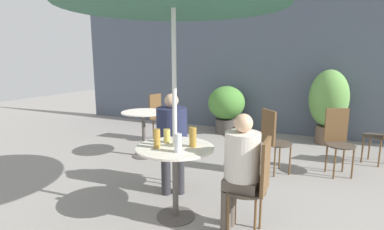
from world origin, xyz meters
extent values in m
plane|color=gray|center=(0.00, 0.00, 0.00)|extent=(20.00, 20.00, 0.00)
cube|color=#4C5666|center=(0.00, 4.10, 1.50)|extent=(10.00, 0.06, 3.00)
cylinder|color=#514C47|center=(-0.25, 0.05, 0.01)|extent=(0.40, 0.40, 0.01)
cylinder|color=#514C47|center=(-0.25, 0.05, 0.38)|extent=(0.06, 0.06, 0.72)
cylinder|color=silver|center=(-0.25, 0.05, 0.75)|extent=(0.78, 0.78, 0.02)
cylinder|color=#514C47|center=(-1.64, 1.54, 0.01)|extent=(0.40, 0.40, 0.01)
cylinder|color=#514C47|center=(-1.64, 1.54, 0.38)|extent=(0.06, 0.06, 0.72)
cylinder|color=silver|center=(-1.64, 1.54, 0.75)|extent=(0.71, 0.71, 0.02)
cylinder|color=#42382D|center=(0.47, 0.06, 0.43)|extent=(0.38, 0.38, 0.02)
cylinder|color=brown|center=(0.60, -0.06, 0.21)|extent=(0.02, 0.02, 0.42)
cylinder|color=brown|center=(0.59, 0.19, 0.21)|extent=(0.02, 0.02, 0.42)
cylinder|color=brown|center=(0.35, -0.06, 0.21)|extent=(0.02, 0.02, 0.42)
cylinder|color=brown|center=(0.34, 0.18, 0.21)|extent=(0.02, 0.02, 0.42)
cube|color=brown|center=(0.64, 0.07, 0.68)|extent=(0.04, 0.32, 0.48)
cylinder|color=#42382D|center=(-0.62, 0.66, 0.43)|extent=(0.38, 0.38, 0.02)
cylinder|color=brown|center=(-0.58, 0.83, 0.21)|extent=(0.02, 0.02, 0.42)
cylinder|color=brown|center=(-0.79, 0.70, 0.21)|extent=(0.02, 0.02, 0.42)
cylinder|color=brown|center=(-0.45, 0.62, 0.21)|extent=(0.02, 0.02, 0.42)
cylinder|color=brown|center=(-0.66, 0.49, 0.21)|extent=(0.02, 0.02, 0.42)
cube|color=brown|center=(-0.71, 0.81, 0.68)|extent=(0.29, 0.19, 0.48)
cylinder|color=#42382D|center=(1.80, 2.77, 0.43)|extent=(0.38, 0.38, 0.02)
cylinder|color=brown|center=(1.85, 2.61, 0.21)|extent=(0.02, 0.02, 0.42)
cylinder|color=brown|center=(1.63, 2.72, 0.21)|extent=(0.02, 0.02, 0.42)
cylinder|color=brown|center=(1.75, 2.94, 0.21)|extent=(0.02, 0.02, 0.42)
cylinder|color=#42382D|center=(1.29, 2.00, 0.43)|extent=(0.38, 0.38, 0.02)
cylinder|color=brown|center=(1.35, 2.16, 0.21)|extent=(0.02, 0.02, 0.42)
cylinder|color=brown|center=(1.13, 2.05, 0.21)|extent=(0.02, 0.02, 0.42)
cylinder|color=brown|center=(1.46, 1.94, 0.21)|extent=(0.02, 0.02, 0.42)
cylinder|color=brown|center=(1.24, 1.83, 0.21)|extent=(0.02, 0.02, 0.42)
cube|color=brown|center=(1.22, 2.15, 0.68)|extent=(0.30, 0.17, 0.48)
cylinder|color=#42382D|center=(-1.83, 2.45, 0.43)|extent=(0.38, 0.38, 0.02)
cylinder|color=brown|center=(-1.93, 2.60, 0.21)|extent=(0.02, 0.02, 0.42)
cylinder|color=brown|center=(-1.97, 2.35, 0.21)|extent=(0.02, 0.02, 0.42)
cylinder|color=brown|center=(-1.68, 2.55, 0.21)|extent=(0.02, 0.02, 0.42)
cylinder|color=brown|center=(-1.73, 2.31, 0.21)|extent=(0.02, 0.02, 0.42)
cube|color=brown|center=(-2.00, 2.48, 0.68)|extent=(0.09, 0.32, 0.48)
cylinder|color=#42382D|center=(0.50, 1.73, 0.43)|extent=(0.38, 0.38, 0.02)
cylinder|color=brown|center=(0.32, 1.73, 0.21)|extent=(0.02, 0.02, 0.42)
cylinder|color=brown|center=(0.49, 1.55, 0.21)|extent=(0.02, 0.02, 0.42)
cylinder|color=brown|center=(0.50, 1.90, 0.21)|extent=(0.02, 0.02, 0.42)
cylinder|color=brown|center=(0.67, 1.72, 0.21)|extent=(0.02, 0.02, 0.42)
cube|color=brown|center=(0.37, 1.61, 0.68)|extent=(0.24, 0.26, 0.48)
cylinder|color=brown|center=(0.31, 0.13, 0.21)|extent=(0.10, 0.10, 0.42)
cylinder|color=brown|center=(0.31, -0.01, 0.21)|extent=(0.10, 0.10, 0.42)
cube|color=brown|center=(0.43, 0.06, 0.49)|extent=(0.31, 0.28, 0.10)
cylinder|color=beige|center=(0.43, 0.06, 0.76)|extent=(0.32, 0.32, 0.43)
sphere|color=#DBAD89|center=(0.43, 0.06, 1.06)|extent=(0.17, 0.17, 0.17)
cylinder|color=#2D2D33|center=(-0.60, 0.46, 0.21)|extent=(0.11, 0.11, 0.42)
cylinder|color=#2D2D33|center=(-0.46, 0.55, 0.21)|extent=(0.11, 0.11, 0.42)
cube|color=#2D2D33|center=(-0.60, 0.63, 0.50)|extent=(0.45, 0.46, 0.11)
cylinder|color=#232847|center=(-0.60, 0.63, 0.79)|extent=(0.37, 0.37, 0.48)
sphere|color=#DBAD89|center=(-0.60, 0.63, 1.12)|extent=(0.17, 0.17, 0.17)
cylinder|color=#B28433|center=(-0.09, 0.12, 0.85)|extent=(0.07, 0.07, 0.20)
cylinder|color=#DBC65B|center=(-0.40, 0.14, 0.83)|extent=(0.07, 0.07, 0.14)
cylinder|color=#B28433|center=(-0.39, -0.06, 0.85)|extent=(0.07, 0.07, 0.19)
cylinder|color=silver|center=(-0.14, -0.09, 0.85)|extent=(0.07, 0.07, 0.18)
cylinder|color=#47423D|center=(-0.91, 3.62, 0.16)|extent=(0.45, 0.45, 0.31)
ellipsoid|color=#4C8938|center=(-0.91, 3.62, 0.67)|extent=(0.79, 0.79, 0.72)
cylinder|color=brown|center=(1.09, 3.63, 0.17)|extent=(0.38, 0.38, 0.35)
ellipsoid|color=#609947|center=(1.09, 3.63, 0.88)|extent=(0.70, 0.70, 1.06)
cylinder|color=silver|center=(-0.25, 0.05, 1.18)|extent=(0.04, 0.04, 2.35)
camera|label=1|loc=(1.11, -2.47, 1.63)|focal=28.00mm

